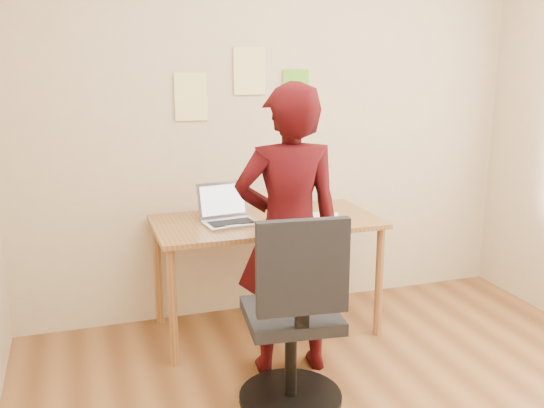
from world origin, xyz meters
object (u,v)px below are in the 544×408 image
object	(u,v)px
office_chair	(294,327)
person	(288,232)
desk	(266,233)
laptop	(228,214)
phone	(324,223)

from	to	relation	value
office_chair	person	bearing A→B (deg)	80.95
office_chair	person	distance (m)	0.55
desk	office_chair	xyz separation A→B (m)	(-0.14, -0.91, -0.21)
desk	laptop	xyz separation A→B (m)	(-0.24, 0.01, 0.14)
desk	person	size ratio (longest dim) A/B	0.87
desk	person	distance (m)	0.54
phone	office_chair	size ratio (longest dim) A/B	0.13
laptop	office_chair	xyz separation A→B (m)	(0.10, -0.92, -0.35)
laptop	person	size ratio (longest dim) A/B	0.22
phone	person	world-z (taller)	person
phone	person	xyz separation A→B (m)	(-0.34, -0.30, 0.06)
phone	person	size ratio (longest dim) A/B	0.08
desk	office_chair	distance (m)	0.94
laptop	person	xyz separation A→B (m)	(0.21, -0.53, 0.02)
desk	laptop	distance (m)	0.28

